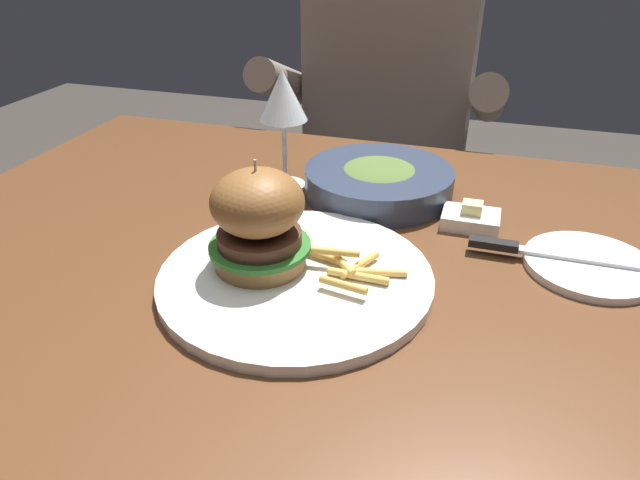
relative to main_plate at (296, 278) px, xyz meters
The scene contains 10 objects.
dining_table 0.14m from the main_plate, 64.27° to the left, with size 1.22×0.82×0.74m.
main_plate is the anchor object (origin of this frame).
burger_sandwich 0.08m from the main_plate, behind, with size 0.12×0.12×0.13m.
fries_pile 0.06m from the main_plate, 15.27° to the left, with size 0.13×0.09×0.02m.
wine_glass 0.30m from the main_plate, 112.81° to the left, with size 0.07×0.07×0.18m.
bread_plate 0.35m from the main_plate, 22.21° to the left, with size 0.15×0.15×0.01m, color white.
table_knife 0.31m from the main_plate, 25.79° to the left, with size 0.23×0.02×0.01m.
butter_dish 0.27m from the main_plate, 48.06° to the left, with size 0.08×0.06×0.04m.
soup_bowl 0.27m from the main_plate, 81.75° to the left, with size 0.22×0.22×0.05m.
diner_person 0.79m from the main_plate, 93.24° to the left, with size 0.51×0.36×1.18m.
Camera 1 is at (0.15, -0.60, 1.11)m, focal length 32.00 mm.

